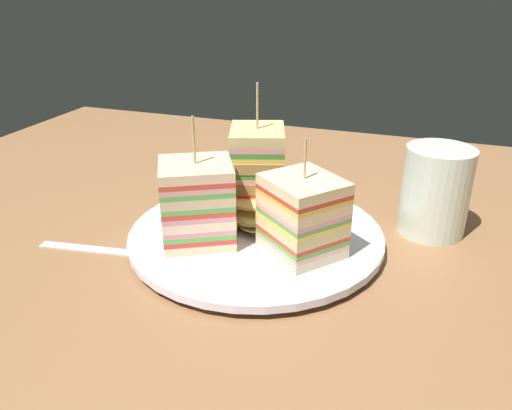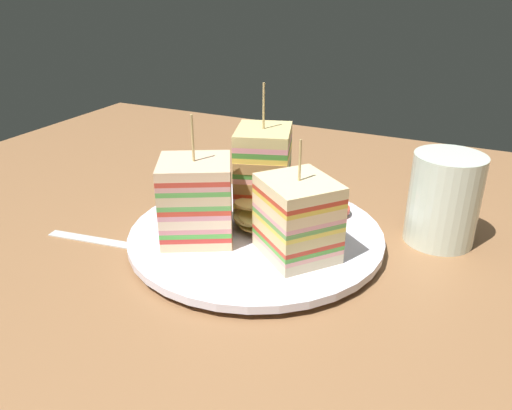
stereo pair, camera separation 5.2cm
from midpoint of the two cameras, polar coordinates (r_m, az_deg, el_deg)
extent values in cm
cube|color=#8D613D|center=(54.35, 2.74, -5.22)|extent=(109.78, 89.49, 1.80)
cylinder|color=white|center=(53.74, 2.77, -4.08)|extent=(16.57, 16.57, 0.67)
cylinder|color=white|center=(53.39, 2.78, -3.38)|extent=(26.73, 26.73, 0.81)
cube|color=beige|center=(49.18, 7.64, -5.02)|extent=(9.32, 9.22, 1.03)
cube|color=#9E7242|center=(51.71, 5.64, -3.32)|extent=(4.08, 4.85, 1.03)
cube|color=#ECA597|center=(48.82, 7.69, -4.27)|extent=(9.32, 9.22, 0.44)
cube|color=#55A641|center=(48.61, 7.72, -3.81)|extent=(9.32, 9.22, 0.44)
cube|color=#CB3E2B|center=(48.40, 7.75, -3.36)|extent=(9.32, 9.22, 0.44)
cube|color=#D8C483|center=(48.06, 7.80, -2.58)|extent=(9.32, 9.22, 1.03)
cube|color=#9E7242|center=(50.64, 5.75, -0.98)|extent=(4.08, 4.85, 1.03)
cube|color=#EDD352|center=(47.73, 7.85, -1.80)|extent=(9.32, 9.22, 0.44)
cube|color=#65A24F|center=(47.53, 7.88, -1.32)|extent=(9.32, 9.22, 0.44)
cube|color=pink|center=(47.34, 7.91, -0.84)|extent=(9.32, 9.22, 0.44)
cube|color=beige|center=(47.03, 7.96, -0.04)|extent=(9.32, 9.22, 1.03)
cube|color=#B2844C|center=(49.67, 5.87, 1.47)|extent=(4.08, 4.85, 1.03)
cube|color=#ECC649|center=(46.73, 8.01, 0.78)|extent=(9.32, 9.22, 0.44)
cube|color=#CA3E29|center=(46.55, 8.05, 1.28)|extent=(9.32, 9.22, 0.44)
cube|color=beige|center=(46.27, 8.10, 2.11)|extent=(9.32, 9.22, 1.03)
cylinder|color=tan|center=(45.39, 8.28, 4.96)|extent=(0.24, 0.24, 3.86)
cube|color=beige|center=(58.44, 3.34, 0.30)|extent=(7.76, 8.46, 1.18)
cube|color=#9E7242|center=(55.35, 3.08, -1.15)|extent=(5.57, 2.06, 1.18)
cube|color=yellow|center=(58.08, 3.37, 1.09)|extent=(7.76, 8.46, 0.58)
cube|color=pink|center=(57.85, 3.38, 1.62)|extent=(7.76, 8.46, 0.58)
cube|color=red|center=(57.62, 3.39, 2.15)|extent=(7.76, 8.46, 0.58)
cube|color=beige|center=(57.29, 3.42, 2.96)|extent=(7.76, 8.46, 1.18)
cube|color=#9E7242|center=(54.14, 3.15, 1.63)|extent=(5.57, 2.06, 1.18)
cube|color=pink|center=(56.97, 3.44, 3.78)|extent=(7.76, 8.46, 0.58)
cube|color=#46913C|center=(56.76, 3.45, 4.33)|extent=(7.76, 8.46, 0.58)
cube|color=#D2BE8A|center=(56.46, 3.48, 5.17)|extent=(7.76, 8.46, 1.18)
cube|color=#B2844C|center=(53.26, 3.20, 3.94)|extent=(5.57, 2.06, 1.18)
cube|color=#FAD654|center=(56.17, 3.50, 6.01)|extent=(7.76, 8.46, 0.58)
cube|color=#4C973A|center=(55.99, 3.51, 6.57)|extent=(7.76, 8.46, 0.58)
cube|color=pink|center=(55.81, 3.53, 7.14)|extent=(7.76, 8.46, 0.58)
cube|color=#D9C27B|center=(55.55, 3.55, 8.00)|extent=(7.76, 8.46, 1.18)
cylinder|color=tan|center=(54.74, 3.64, 11.09)|extent=(0.24, 0.24, 4.98)
cube|color=beige|center=(51.86, -3.78, -3.21)|extent=(9.20, 8.99, 0.95)
cube|color=#9E7242|center=(51.90, 0.00, -3.13)|extent=(3.25, 5.69, 0.95)
cube|color=red|center=(51.52, -3.80, -2.50)|extent=(9.20, 8.99, 0.50)
cube|color=#51AE45|center=(51.29, -3.82, -2.01)|extent=(9.20, 8.99, 0.50)
cube|color=#D8868B|center=(51.07, -3.83, -1.50)|extent=(9.20, 8.99, 0.50)
cube|color=beige|center=(50.75, -3.86, -0.77)|extent=(9.20, 8.99, 0.95)
cube|color=#9E7242|center=(50.79, 0.00, -0.69)|extent=(3.25, 5.69, 0.95)
cube|color=pink|center=(50.45, -3.88, -0.03)|extent=(9.20, 8.99, 0.50)
cube|color=#CC3F2C|center=(50.24, -3.89, 0.49)|extent=(9.20, 8.99, 0.50)
cube|color=#5AA54F|center=(50.03, -3.91, 1.01)|extent=(9.20, 8.99, 0.50)
cube|color=#CEB48A|center=(49.75, -3.94, 1.77)|extent=(9.20, 8.99, 0.95)
cube|color=#9E7242|center=(49.79, 0.00, 1.86)|extent=(3.25, 5.69, 0.95)
cube|color=#54A246|center=(49.47, -3.96, 2.55)|extent=(9.20, 8.99, 0.50)
cube|color=#D79591|center=(49.28, -3.98, 3.09)|extent=(9.20, 8.99, 0.50)
cube|color=#CA4030|center=(49.10, -3.99, 3.63)|extent=(9.20, 8.99, 0.50)
cube|color=beige|center=(48.84, -4.02, 4.42)|extent=(9.20, 8.99, 0.95)
cylinder|color=tan|center=(47.95, -4.12, 7.52)|extent=(0.24, 0.24, 4.59)
cylinder|color=#D3BC57|center=(54.30, 2.39, -1.98)|extent=(5.57, 5.56, 0.98)
cylinder|color=#D9B757|center=(53.27, 2.71, -2.05)|extent=(4.63, 4.62, 0.41)
cylinder|color=#D3B864|center=(52.91, 2.23, -1.38)|extent=(4.96, 4.96, 0.67)
cylinder|color=#E2D371|center=(52.34, 2.95, -1.50)|extent=(4.97, 4.97, 0.58)
cylinder|color=#E6C068|center=(53.21, 2.41, 0.06)|extent=(5.26, 5.25, 0.97)
ellipsoid|color=#3D7A39|center=(58.68, 10.95, 0.09)|extent=(3.74, 4.30, 1.40)
ellipsoid|color=#3E7C34|center=(59.11, 11.79, -0.09)|extent=(4.34, 4.52, 0.76)
ellipsoid|color=#549A35|center=(57.98, 10.35, -0.37)|extent=(4.32, 4.64, 1.22)
cylinder|color=#CD422E|center=(57.49, 11.28, -0.55)|extent=(3.82, 3.81, 0.67)
cube|color=silver|center=(55.84, -14.66, -3.99)|extent=(12.62, 2.93, 0.25)
ellipsoid|color=silver|center=(52.27, -7.47, -4.96)|extent=(3.81, 2.97, 1.00)
cylinder|color=silver|center=(56.79, 23.01, 0.56)|extent=(7.26, 7.26, 9.68)
cylinder|color=silver|center=(58.18, 22.45, -2.53)|extent=(6.68, 6.68, 2.79)
camera|label=1|loc=(0.03, -87.14, 1.32)|focal=35.30mm
camera|label=2|loc=(0.03, 92.86, -1.32)|focal=35.30mm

